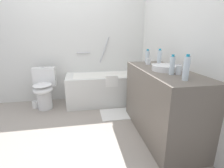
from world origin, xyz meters
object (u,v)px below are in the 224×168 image
object	(u,v)px
water_bottle_2	(172,65)
water_bottle_4	(186,68)
drinking_glass_0	(148,61)
bath_mat	(117,114)
water_bottle_1	(186,70)
toilet	(44,88)
water_bottle_0	(159,58)
bathtub	(107,87)
toilet_paper_roll	(35,105)
sink_basin	(165,68)
water_bottle_3	(147,56)
sink_faucet	(179,67)
soap_dish	(155,64)
drinking_glass_1	(179,70)

from	to	relation	value
water_bottle_2	water_bottle_4	world-z (taller)	water_bottle_4
water_bottle_4	drinking_glass_0	xyz separation A→B (m)	(-0.01, 0.92, -0.07)
bath_mat	water_bottle_1	bearing A→B (deg)	-64.82
toilet	water_bottle_0	bearing A→B (deg)	61.48
water_bottle_1	bathtub	bearing A→B (deg)	109.32
toilet_paper_roll	sink_basin	bearing A→B (deg)	-32.30
bathtub	toilet	bearing A→B (deg)	-177.09
water_bottle_0	drinking_glass_0	world-z (taller)	water_bottle_0
toilet	water_bottle_4	distance (m)	2.44
water_bottle_0	drinking_glass_0	xyz separation A→B (m)	(-0.07, 0.20, -0.07)
sink_basin	water_bottle_3	distance (m)	0.64
sink_faucet	drinking_glass_0	world-z (taller)	drinking_glass_0
water_bottle_4	toilet_paper_roll	world-z (taller)	water_bottle_4
drinking_glass_0	bath_mat	size ratio (longest dim) A/B	0.18
toilet_paper_roll	soap_dish	bearing A→B (deg)	-23.02
sink_basin	water_bottle_3	size ratio (longest dim) A/B	1.55
water_bottle_0	water_bottle_2	size ratio (longest dim) A/B	1.11
sink_basin	water_bottle_1	bearing A→B (deg)	-84.67
soap_dish	bath_mat	size ratio (longest dim) A/B	0.16
water_bottle_2	water_bottle_3	world-z (taller)	water_bottle_2
bathtub	water_bottle_3	world-z (taller)	bathtub
toilet_paper_roll	water_bottle_4	bearing A→B (deg)	-41.72
water_bottle_1	water_bottle_2	distance (m)	0.17
bathtub	drinking_glass_0	world-z (taller)	bathtub
water_bottle_0	soap_dish	distance (m)	0.17
toilet_paper_roll	water_bottle_1	bearing A→B (deg)	-39.09
soap_dish	toilet_paper_roll	world-z (taller)	soap_dish
sink_basin	bathtub	bearing A→B (deg)	113.13
sink_faucet	drinking_glass_1	bearing A→B (deg)	-122.79
drinking_glass_1	bath_mat	xyz separation A→B (m)	(-0.50, 0.89, -0.93)
water_bottle_2	toilet_paper_roll	world-z (taller)	water_bottle_2
water_bottle_3	bath_mat	xyz separation A→B (m)	(-0.47, 0.03, -0.98)
soap_dish	toilet_paper_roll	bearing A→B (deg)	156.98
bathtub	drinking_glass_0	distance (m)	1.13
water_bottle_2	water_bottle_4	bearing A→B (deg)	-88.97
water_bottle_4	toilet_paper_roll	size ratio (longest dim) A/B	1.95
water_bottle_4	drinking_glass_0	bearing A→B (deg)	90.45
water_bottle_3	water_bottle_4	bearing A→B (deg)	-92.59
water_bottle_3	sink_faucet	bearing A→B (deg)	-74.95
sink_faucet	toilet_paper_roll	bearing A→B (deg)	150.14
drinking_glass_1	toilet_paper_roll	world-z (taller)	drinking_glass_1
water_bottle_0	drinking_glass_1	bearing A→B (deg)	-89.08
bathtub	sink_faucet	size ratio (longest dim) A/B	10.30
bathtub	water_bottle_1	world-z (taller)	bathtub
sink_basin	water_bottle_3	bearing A→B (deg)	88.13
water_bottle_3	water_bottle_4	xyz separation A→B (m)	(-0.05, -1.10, 0.02)
bathtub	water_bottle_4	size ratio (longest dim) A/B	6.22
sink_basin	bath_mat	xyz separation A→B (m)	(-0.45, 0.67, -0.92)
toilet	soap_dish	world-z (taller)	soap_dish
drinking_glass_0	toilet_paper_roll	bearing A→B (deg)	158.11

